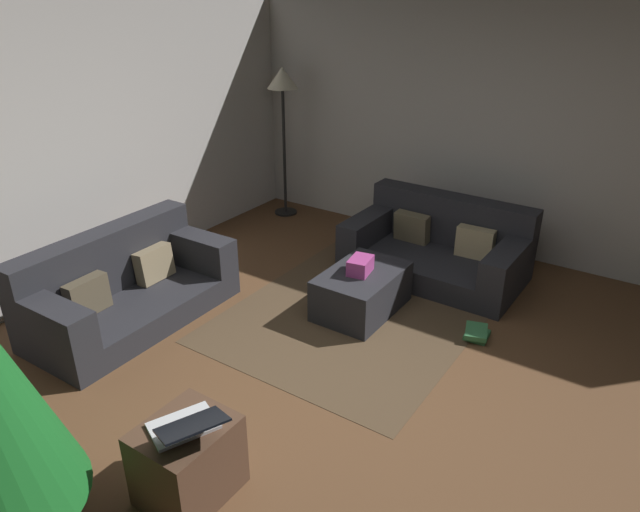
{
  "coord_description": "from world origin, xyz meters",
  "views": [
    {
      "loc": [
        -2.79,
        -1.6,
        2.68
      ],
      "look_at": [
        0.58,
        0.67,
        0.75
      ],
      "focal_mm": 32.63,
      "sensor_mm": 36.0,
      "label": 1
    }
  ],
  "objects": [
    {
      "name": "tv_remote",
      "position": [
        1.16,
        0.66,
        0.4
      ],
      "size": [
        0.08,
        0.17,
        0.02
      ],
      "primitive_type": "cube",
      "rotation": [
        0.0,
        0.0,
        0.21
      ],
      "color": "black",
      "rests_on": "ottoman"
    },
    {
      "name": "laptop",
      "position": [
        -1.19,
        0.33,
        0.54
      ],
      "size": [
        0.48,
        0.5,
        0.18
      ],
      "color": "silver",
      "rests_on": "side_table"
    },
    {
      "name": "area_rug",
      "position": [
        1.16,
        0.61,
        0.0
      ],
      "size": [
        2.6,
        2.0,
        0.01
      ],
      "primitive_type": "cube",
      "color": "#4D3A27",
      "rests_on": "ground_plane"
    },
    {
      "name": "couch_right",
      "position": [
        2.26,
        0.36,
        0.27
      ],
      "size": [
        1.0,
        1.71,
        0.74
      ],
      "rotation": [
        0.0,
        0.0,
        1.56
      ],
      "color": "#26262B",
      "rests_on": "ground_plane"
    },
    {
      "name": "ground_plane",
      "position": [
        0.0,
        0.0,
        0.0
      ],
      "size": [
        6.4,
        6.4,
        0.0
      ],
      "primitive_type": "plane",
      "color": "brown"
    },
    {
      "name": "rear_partition",
      "position": [
        0.0,
        3.14,
        1.3
      ],
      "size": [
        6.4,
        0.12,
        2.6
      ],
      "primitive_type": "cube",
      "color": "#BCB7B2",
      "rests_on": "ground_plane"
    },
    {
      "name": "corner_partition",
      "position": [
        3.14,
        0.0,
        1.3
      ],
      "size": [
        0.12,
        6.4,
        2.6
      ],
      "primitive_type": "cube",
      "color": "#B5B0AB",
      "rests_on": "ground_plane"
    },
    {
      "name": "side_table",
      "position": [
        -1.17,
        0.38,
        0.24
      ],
      "size": [
        0.52,
        0.44,
        0.48
      ],
      "primitive_type": "cube",
      "color": "#4C3323",
      "rests_on": "ground_plane"
    },
    {
      "name": "ottoman",
      "position": [
        1.16,
        0.61,
        0.19
      ],
      "size": [
        0.86,
        0.57,
        0.38
      ],
      "primitive_type": "cube",
      "color": "#26262B",
      "rests_on": "ground_plane"
    },
    {
      "name": "couch_left",
      "position": [
        -0.08,
        2.25,
        0.29
      ],
      "size": [
        1.78,
        0.88,
        0.77
      ],
      "rotation": [
        0.0,
        0.0,
        3.16
      ],
      "color": "#26262B",
      "rests_on": "ground_plane"
    },
    {
      "name": "book_stack",
      "position": [
        1.31,
        -0.41,
        0.04
      ],
      "size": [
        0.29,
        0.24,
        0.08
      ],
      "color": "#387A47",
      "rests_on": "ground_plane"
    },
    {
      "name": "gift_box",
      "position": [
        1.13,
        0.62,
        0.45
      ],
      "size": [
        0.27,
        0.21,
        0.14
      ],
      "primitive_type": "cube",
      "rotation": [
        0.0,
        0.0,
        0.18
      ],
      "color": "#B23F8C",
      "rests_on": "ottoman"
    },
    {
      "name": "corner_lamp",
      "position": [
        2.72,
        2.63,
        1.53
      ],
      "size": [
        0.36,
        0.36,
        1.79
      ],
      "color": "black",
      "rests_on": "ground_plane"
    }
  ]
}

